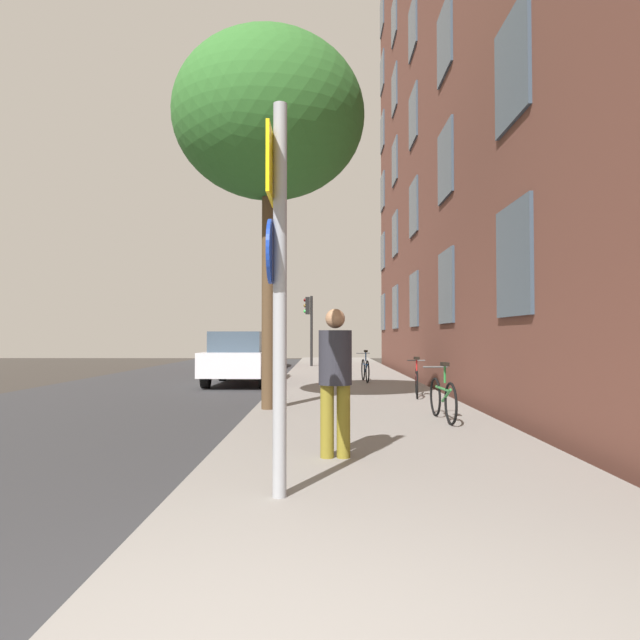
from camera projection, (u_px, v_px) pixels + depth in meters
The scene contains 13 objects.
ground_plane at pixel (234, 385), 17.03m from camera, with size 41.80×41.80×0.00m, color #332D28.
road_asphalt at pixel (165, 385), 17.04m from camera, with size 7.00×38.00×0.01m, color #2D2D30.
sidewalk at pixel (349, 383), 17.01m from camera, with size 4.20×38.00×0.12m, color gray.
building_facade at pixel (435, 54), 16.78m from camera, with size 0.56×27.00×19.92m.
sign_post at pixel (277, 271), 4.83m from camera, with size 0.16×0.60×3.40m.
traffic_light at pixel (309, 318), 25.83m from camera, with size 0.43×0.24×3.23m.
tree_near at pixel (269, 118), 10.71m from camera, with size 3.66×3.66×7.12m.
bicycle_0 at pixel (443, 398), 9.12m from camera, with size 0.42×1.64×0.95m.
bicycle_1 at pixel (417, 381), 12.76m from camera, with size 0.42×1.59×0.91m.
bicycle_2 at pixel (365, 369), 16.87m from camera, with size 0.42×1.62×0.96m.
pedestrian_0 at pixel (335, 372), 6.35m from camera, with size 0.50×0.50×1.69m.
car_0 at pixel (241, 357), 17.24m from camera, with size 1.93×4.26×1.62m.
car_1 at pixel (259, 350), 26.80m from camera, with size 2.02×4.10×1.62m.
Camera 1 is at (0.34, -2.06, 1.49)m, focal length 31.42 mm.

